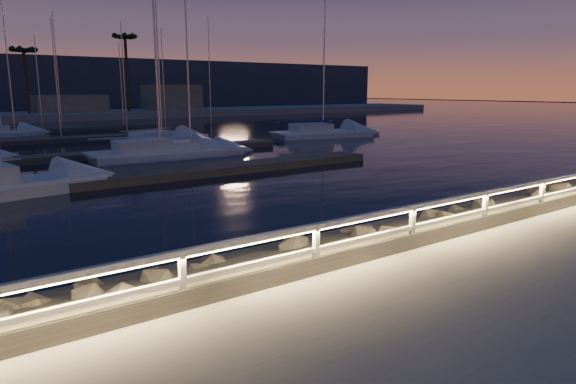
% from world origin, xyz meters
% --- Properties ---
extents(ground, '(400.00, 400.00, 0.00)m').
position_xyz_m(ground, '(0.00, 0.00, 0.00)').
color(ground, '#AEA79D').
rests_on(ground, ground).
extents(harbor_water, '(400.00, 440.00, 0.60)m').
position_xyz_m(harbor_water, '(0.00, 31.22, -0.97)').
color(harbor_water, black).
rests_on(harbor_water, ground).
extents(guard_rail, '(44.11, 0.12, 1.06)m').
position_xyz_m(guard_rail, '(-0.07, -0.00, 0.77)').
color(guard_rail, white).
rests_on(guard_rail, ground).
extents(riprap, '(36.23, 3.15, 1.45)m').
position_xyz_m(riprap, '(6.93, 1.20, -0.15)').
color(riprap, '#625E54').
rests_on(riprap, ground).
extents(floating_docks, '(22.00, 36.00, 0.40)m').
position_xyz_m(floating_docks, '(0.00, 32.50, -0.40)').
color(floating_docks, '#635C52').
rests_on(floating_docks, ground).
extents(far_shore, '(160.00, 14.00, 5.20)m').
position_xyz_m(far_shore, '(-0.12, 74.05, 0.29)').
color(far_shore, '#AEA79D').
rests_on(far_shore, ground).
extents(palm_center, '(3.00, 3.00, 9.70)m').
position_xyz_m(palm_center, '(2.00, 73.00, 8.78)').
color(palm_center, '#4E3C24').
rests_on(palm_center, ground).
extents(palm_right, '(3.00, 3.00, 12.20)m').
position_xyz_m(palm_right, '(16.00, 72.00, 11.03)').
color(palm_right, '#4E3C24').
rests_on(palm_right, ground).
extents(sailboat_c, '(9.21, 3.35, 15.34)m').
position_xyz_m(sailboat_c, '(0.81, 23.20, -0.14)').
color(sailboat_c, white).
rests_on(sailboat_c, ground).
extents(sailboat_g, '(7.40, 2.60, 12.35)m').
position_xyz_m(sailboat_g, '(2.91, 23.08, -0.20)').
color(sailboat_g, white).
rests_on(sailboat_g, ground).
extents(sailboat_h, '(10.14, 4.72, 16.56)m').
position_xyz_m(sailboat_h, '(18.88, 28.74, -0.14)').
color(sailboat_h, white).
rests_on(sailboat_h, ground).
extents(sailboat_l, '(8.57, 4.77, 13.98)m').
position_xyz_m(sailboat_l, '(4.50, 31.67, -0.19)').
color(sailboat_l, white).
rests_on(sailboat_l, ground).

